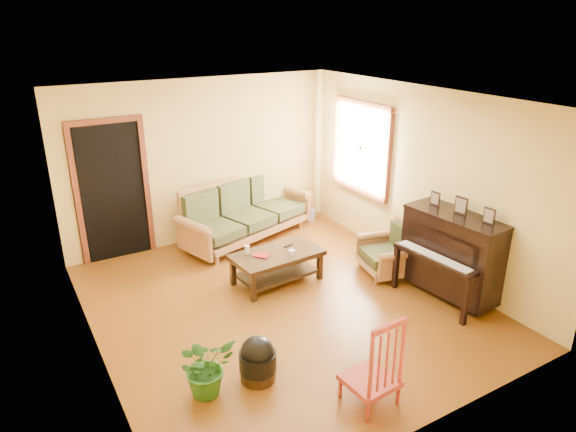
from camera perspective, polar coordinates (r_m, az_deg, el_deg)
floor at (r=6.72m, az=-0.64°, el=-9.64°), size 5.00×5.00×0.00m
doorway at (r=7.99m, az=-18.88°, el=2.44°), size 1.08×0.16×2.05m
window at (r=8.32m, az=8.16°, el=7.53°), size 0.12×1.36×1.46m
sofa at (r=8.38m, az=-4.60°, el=0.53°), size 2.47×1.59×0.98m
coffee_table at (r=7.11m, az=-1.24°, el=-5.71°), size 1.26×0.75×0.44m
armchair at (r=7.39m, az=10.79°, el=-3.68°), size 0.87×0.89×0.75m
piano at (r=6.96m, az=17.81°, el=-4.24°), size 0.88×1.36×1.15m
footstool at (r=5.40m, az=-3.38°, el=-16.09°), size 0.42×0.42×0.36m
red_chair at (r=5.01m, az=9.23°, el=-15.40°), size 0.48×0.52×0.97m
leaning_frame at (r=9.33m, az=1.87°, el=1.47°), size 0.44×0.16×0.57m
ceramic_crock at (r=9.26m, az=2.49°, el=0.14°), size 0.22×0.22×0.22m
potted_plant at (r=5.21m, az=-9.07°, el=-16.13°), size 0.62×0.56×0.62m
book at (r=6.86m, az=-3.24°, el=-4.65°), size 0.25×0.26×0.02m
candle at (r=6.99m, az=-4.56°, el=-3.75°), size 0.09×0.09×0.12m
glass_jar at (r=6.97m, az=0.40°, el=-4.02°), size 0.10×0.10×0.06m
remote at (r=7.21m, az=0.03°, el=-3.28°), size 0.15×0.08×0.01m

